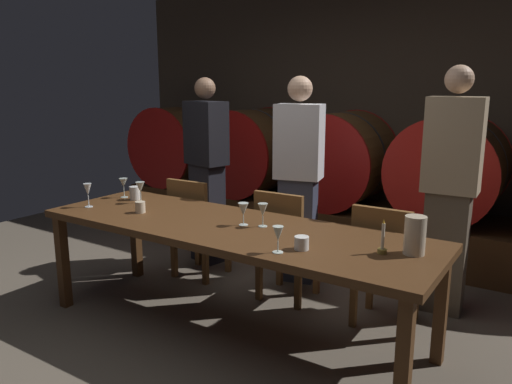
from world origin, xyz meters
The scene contains 25 objects.
ground_plane centered at (0.00, 0.00, 0.00)m, with size 7.62×7.62×0.00m, color brown.
back_wall centered at (0.00, 2.90, 1.38)m, with size 5.86×0.24×2.75m, color #473A2D.
barrel_shelf centered at (0.00, 2.35, 0.21)m, with size 5.27×0.90×0.43m, color #4C2D16.
wine_barrel_far_left centered at (-2.18, 2.35, 0.91)m, with size 0.97×0.88×0.97m.
wine_barrel_left centered at (-1.11, 2.35, 0.91)m, with size 0.97×0.88×0.97m.
wine_barrel_center centered at (-0.01, 2.35, 0.91)m, with size 0.97×0.88×0.97m.
wine_barrel_right centered at (1.06, 2.35, 0.91)m, with size 0.97×0.88×0.97m.
dining_table centered at (0.16, 0.17, 0.69)m, with size 2.74×0.86×0.76m.
chair_left centered at (-0.67, 0.80, 0.49)m, with size 0.41×0.41×0.88m.
chair_center centered at (0.22, 0.81, 0.49)m, with size 0.41×0.41×0.88m.
chair_right centered at (1.01, 0.79, 0.49)m, with size 0.41×0.41×0.88m.
guest_left centered at (-0.84, 1.20, 0.88)m, with size 0.42×0.32×1.72m.
guest_center centered at (0.10, 1.24, 0.89)m, with size 0.43×0.32×1.73m.
guest_right centered at (1.29, 1.30, 0.92)m, with size 0.39×0.26×1.80m.
candle_center centered at (1.19, 0.18, 0.81)m, with size 0.05×0.05×0.19m.
pitcher centered at (1.34, 0.26, 0.87)m, with size 0.12×0.12×0.21m.
wine_glass_far_left centered at (-1.03, 0.35, 0.88)m, with size 0.07×0.07×0.16m.
wine_glass_left centered at (-1.01, -0.01, 0.89)m, with size 0.06×0.06×0.18m.
wine_glass_center_left centered at (-0.78, 0.29, 0.88)m, with size 0.07×0.07×0.17m.
wine_glass_center_right centered at (0.24, 0.22, 0.86)m, with size 0.07×0.07×0.15m.
wine_glass_right centered at (0.37, 0.26, 0.87)m, with size 0.07×0.07×0.15m.
wine_glass_far_right centered at (0.71, -0.12, 0.86)m, with size 0.06×0.06×0.15m.
cup_left centered at (-0.90, 0.35, 0.81)m, with size 0.08×0.08×0.11m, color white.
cup_center centered at (-0.56, 0.08, 0.80)m, with size 0.07×0.07×0.08m, color beige.
cup_right centered at (0.79, -0.01, 0.80)m, with size 0.08×0.08×0.08m, color white.
Camera 1 is at (2.03, -2.37, 1.67)m, focal length 34.86 mm.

